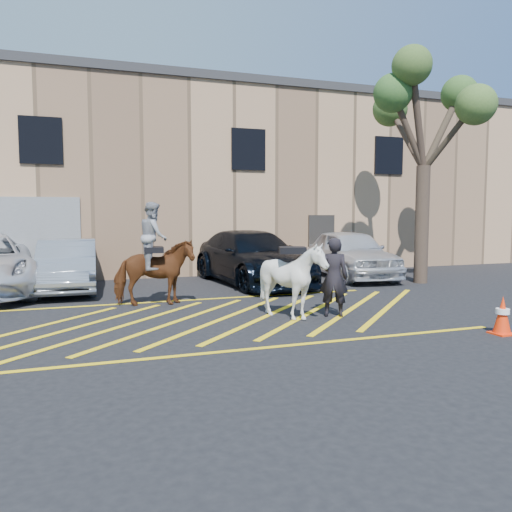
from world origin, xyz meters
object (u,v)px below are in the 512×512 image
object	(u,v)px
car_blue_suv	(252,257)
mounted_bay	(154,264)
car_silver_sedan	(68,265)
car_white_suv	(350,253)
traffic_cone	(502,315)
tree	(425,106)
handler	(334,277)
saddled_white	(292,280)

from	to	relation	value
car_blue_suv	mounted_bay	world-z (taller)	mounted_bay
car_silver_sedan	car_white_suv	size ratio (longest dim) A/B	0.91
mounted_bay	traffic_cone	distance (m)	7.78
mounted_bay	traffic_cone	xyz separation A→B (m)	(5.82, -5.13, -0.67)
tree	car_white_suv	bearing A→B (deg)	128.25
car_silver_sedan	handler	xyz separation A→B (m)	(5.64, -5.82, 0.12)
traffic_cone	car_white_suv	bearing A→B (deg)	79.98
car_silver_sedan	car_blue_suv	bearing A→B (deg)	-1.80
car_blue_suv	traffic_cone	world-z (taller)	car_blue_suv
saddled_white	tree	size ratio (longest dim) A/B	0.26
handler	mounted_bay	world-z (taller)	mounted_bay
car_silver_sedan	tree	xyz separation A→B (m)	(10.87, -1.99, 4.94)
car_white_suv	mounted_bay	distance (m)	7.92
traffic_cone	tree	xyz separation A→B (m)	(2.98, 6.32, 5.33)
mounted_bay	traffic_cone	world-z (taller)	mounted_bay
mounted_bay	tree	size ratio (longest dim) A/B	0.35
car_silver_sedan	car_white_suv	distance (m)	9.36
saddled_white	traffic_cone	xyz separation A→B (m)	(3.21, -2.56, -0.48)
car_silver_sedan	handler	bearing A→B (deg)	-44.70
car_blue_suv	tree	bearing A→B (deg)	-23.93
car_silver_sedan	mounted_bay	size ratio (longest dim) A/B	1.79
mounted_bay	car_blue_suv	bearing A→B (deg)	39.25
car_silver_sedan	car_blue_suv	xyz separation A→B (m)	(5.62, -0.29, 0.10)
car_white_suv	saddled_white	bearing A→B (deg)	-123.73
car_white_suv	car_silver_sedan	bearing A→B (deg)	-174.73
mounted_bay	tree	xyz separation A→B (m)	(8.79, 1.19, 4.66)
mounted_bay	car_silver_sedan	bearing A→B (deg)	123.17
car_silver_sedan	traffic_cone	world-z (taller)	car_silver_sedan
traffic_cone	tree	distance (m)	8.79
car_white_suv	saddled_white	size ratio (longest dim) A/B	2.70
car_white_suv	traffic_cone	distance (m)	8.39
tree	car_silver_sedan	bearing A→B (deg)	169.61
car_silver_sedan	mounted_bay	xyz separation A→B (m)	(2.08, -3.18, 0.28)
car_white_suv	traffic_cone	size ratio (longest dim) A/B	6.89
car_silver_sedan	traffic_cone	size ratio (longest dim) A/B	6.28
car_blue_suv	handler	xyz separation A→B (m)	(0.02, -5.53, 0.03)
saddled_white	tree	distance (m)	8.71
car_blue_suv	car_white_suv	distance (m)	3.74
car_blue_suv	traffic_cone	bearing A→B (deg)	-80.15
mounted_bay	handler	bearing A→B (deg)	-36.46
saddled_white	traffic_cone	distance (m)	4.14
car_silver_sedan	saddled_white	xyz separation A→B (m)	(4.68, -5.75, 0.09)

